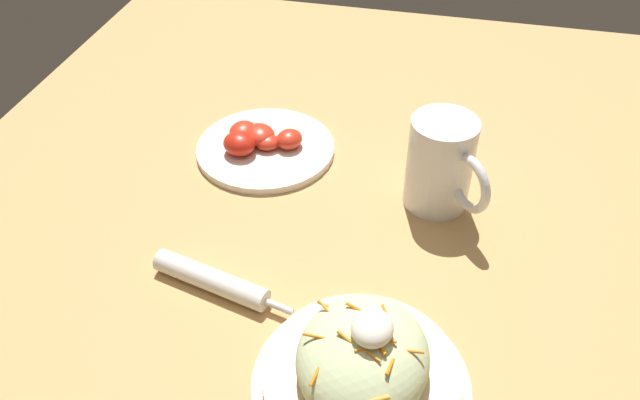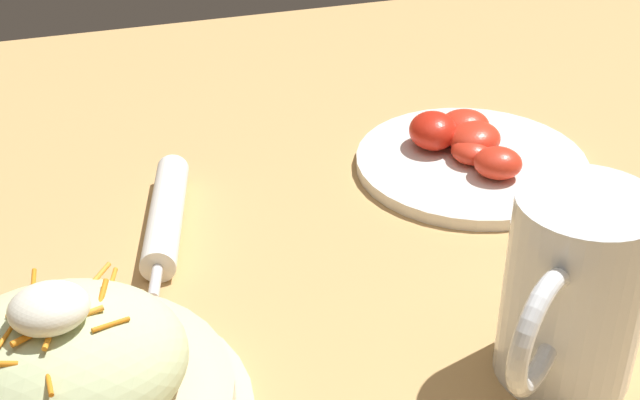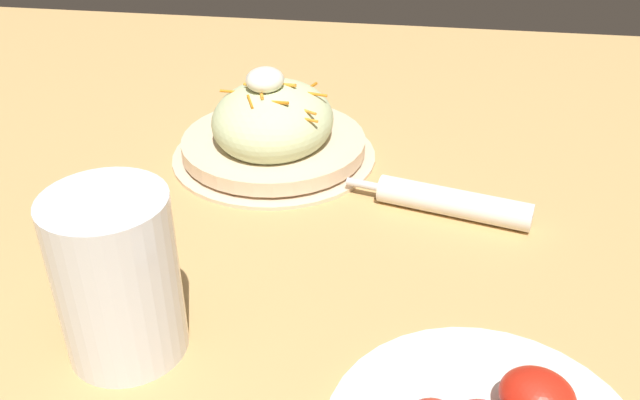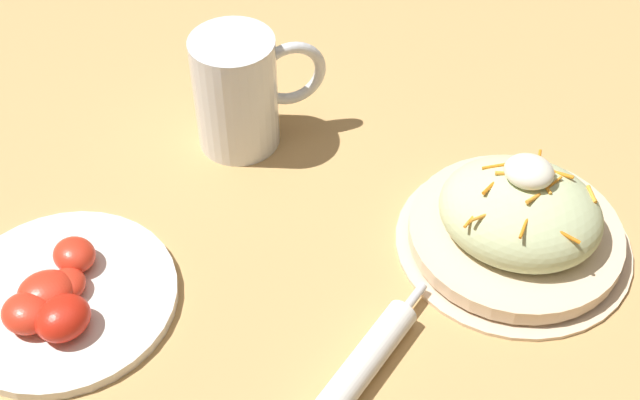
% 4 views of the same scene
% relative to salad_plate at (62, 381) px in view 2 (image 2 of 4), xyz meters
% --- Properties ---
extents(salad_plate, '(0.23, 0.23, 0.11)m').
position_rel_salad_plate_xyz_m(salad_plate, '(0.00, 0.00, 0.00)').
color(salad_plate, beige).
rests_on(salad_plate, ground_plane).
extents(beer_mug, '(0.13, 0.11, 0.13)m').
position_rel_salad_plate_xyz_m(beer_mug, '(-0.31, 0.05, 0.03)').
color(beer_mug, white).
rests_on(beer_mug, ground_plane).
extents(napkin_roll, '(0.06, 0.19, 0.03)m').
position_rel_salad_plate_xyz_m(napkin_roll, '(-0.09, -0.20, -0.02)').
color(napkin_roll, white).
rests_on(napkin_roll, ground_plane).
extents(tomato_plate, '(0.21, 0.21, 0.04)m').
position_rel_salad_plate_xyz_m(tomato_plate, '(-0.37, -0.22, -0.02)').
color(tomato_plate, white).
rests_on(tomato_plate, ground_plane).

